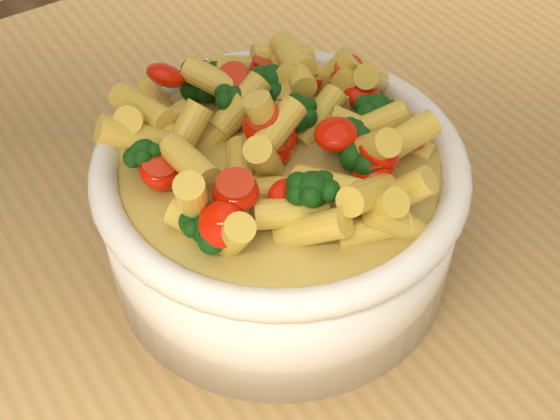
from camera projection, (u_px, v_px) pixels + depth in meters
table at (246, 396)px, 0.56m from camera, size 1.20×0.80×0.90m
serving_bowl at (280, 209)px, 0.48m from camera, size 0.22×0.22×0.10m
pasta_salad at (280, 136)px, 0.44m from camera, size 0.17×0.17×0.04m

